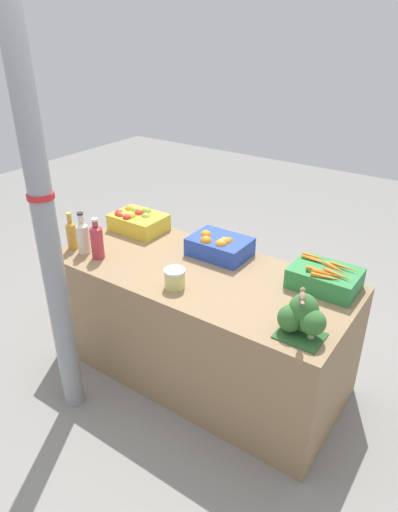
% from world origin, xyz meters
% --- Properties ---
extents(ground_plane, '(10.00, 10.00, 0.00)m').
position_xyz_m(ground_plane, '(0.00, 0.00, 0.00)').
color(ground_plane, gray).
extents(market_table, '(1.86, 0.82, 0.77)m').
position_xyz_m(market_table, '(0.00, 0.00, 0.38)').
color(market_table, '#937551').
rests_on(market_table, ground_plane).
extents(support_pole, '(0.13, 0.13, 2.69)m').
position_xyz_m(support_pole, '(-0.47, -0.68, 1.34)').
color(support_pole, gray).
rests_on(support_pole, ground_plane).
extents(apple_crate, '(0.37, 0.27, 0.15)m').
position_xyz_m(apple_crate, '(-0.71, 0.24, 0.84)').
color(apple_crate, gold).
rests_on(apple_crate, market_table).
extents(orange_crate, '(0.37, 0.27, 0.15)m').
position_xyz_m(orange_crate, '(-0.01, 0.24, 0.83)').
color(orange_crate, '#2847B7').
rests_on(orange_crate, market_table).
extents(carrot_crate, '(0.37, 0.27, 0.16)m').
position_xyz_m(carrot_crate, '(0.69, 0.25, 0.83)').
color(carrot_crate, '#2D8442').
rests_on(carrot_crate, market_table).
extents(broccoli_pile, '(0.23, 0.21, 0.21)m').
position_xyz_m(broccoli_pile, '(0.75, -0.23, 0.86)').
color(broccoli_pile, '#2D602D').
rests_on(broccoli_pile, market_table).
extents(juice_bottle_amber, '(0.07, 0.07, 0.25)m').
position_xyz_m(juice_bottle_amber, '(-0.86, -0.22, 0.87)').
color(juice_bottle_amber, gold).
rests_on(juice_bottle_amber, market_table).
extents(juice_bottle_cloudy, '(0.08, 0.08, 0.28)m').
position_xyz_m(juice_bottle_cloudy, '(-0.75, -0.22, 0.88)').
color(juice_bottle_cloudy, beige).
rests_on(juice_bottle_cloudy, market_table).
extents(juice_bottle_ruby, '(0.08, 0.08, 0.27)m').
position_xyz_m(juice_bottle_ruby, '(-0.62, -0.22, 0.88)').
color(juice_bottle_ruby, '#B2333D').
rests_on(juice_bottle_ruby, market_table).
extents(pickle_jar, '(0.12, 0.12, 0.11)m').
position_xyz_m(pickle_jar, '(-0.01, -0.23, 0.82)').
color(pickle_jar, '#D1CC75').
rests_on(pickle_jar, market_table).
extents(sparrow_bird, '(0.07, 0.13, 0.05)m').
position_xyz_m(sparrow_bird, '(0.76, -0.27, 1.00)').
color(sparrow_bird, '#4C3D2D').
rests_on(sparrow_bird, broccoli_pile).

